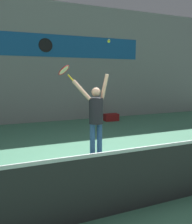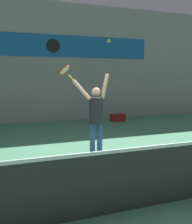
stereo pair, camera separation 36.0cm
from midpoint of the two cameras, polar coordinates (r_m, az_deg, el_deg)
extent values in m
plane|color=#4C8C6B|center=(4.49, 6.17, -16.51)|extent=(18.00, 18.00, 0.00)
cube|color=gray|center=(9.74, -7.69, 12.43)|extent=(18.00, 0.10, 5.00)
cube|color=#195B9E|center=(9.75, -7.73, 16.69)|extent=(7.82, 0.02, 0.92)
cylinder|color=black|center=(9.67, -10.06, 16.69)|extent=(0.51, 0.02, 0.51)
torus|color=black|center=(9.67, -10.06, 16.69)|extent=(0.56, 0.05, 0.56)
cube|color=black|center=(9.67, -10.06, 17.23)|extent=(0.02, 0.01, 0.21)
cube|color=#2D2D2D|center=(3.42, 13.89, -16.92)|extent=(6.88, 0.01, 0.91)
cube|color=white|center=(3.24, 14.21, -9.34)|extent=(6.88, 0.02, 0.05)
cylinder|color=#2D4C7F|center=(5.45, 0.94, -7.22)|extent=(0.13, 0.13, 0.81)
cylinder|color=#2D4C7F|center=(5.51, 2.85, -7.04)|extent=(0.13, 0.13, 0.81)
cylinder|color=black|center=(5.32, 1.94, 0.31)|extent=(0.35, 0.35, 0.63)
sphere|color=#D8A884|center=(5.26, 1.97, 5.24)|extent=(0.22, 0.22, 0.22)
cylinder|color=#D8A884|center=(5.29, 4.23, 6.60)|extent=(0.22, 0.20, 0.62)
cylinder|color=#D8A884|center=(5.30, -1.80, 5.76)|extent=(0.44, 0.38, 0.50)
cylinder|color=yellow|center=(5.40, -4.58, 8.89)|extent=(0.15, 0.13, 0.17)
torus|color=red|center=(5.49, -6.29, 10.79)|extent=(0.41, 0.42, 0.25)
cylinder|color=beige|center=(5.49, -6.29, 10.79)|extent=(0.34, 0.35, 0.20)
sphere|color=#CCDB2D|center=(5.32, 5.42, 17.99)|extent=(0.07, 0.07, 0.07)
cube|color=maroon|center=(9.70, 6.79, -1.45)|extent=(0.63, 0.35, 0.31)
camera|label=1|loc=(0.18, -88.06, 0.32)|focal=35.00mm
camera|label=2|loc=(0.18, 91.94, -0.32)|focal=35.00mm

